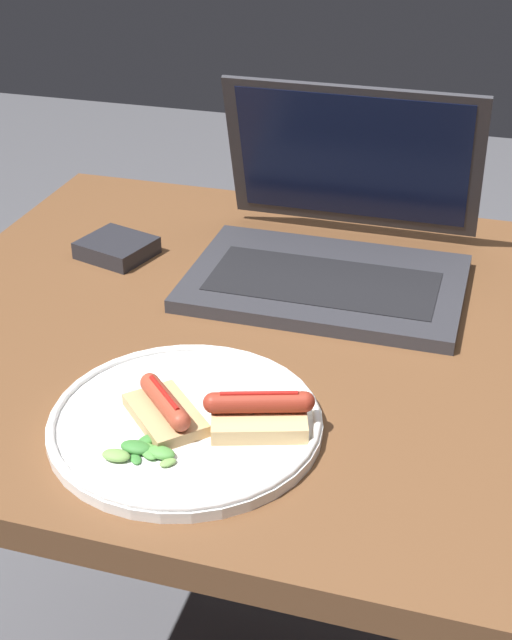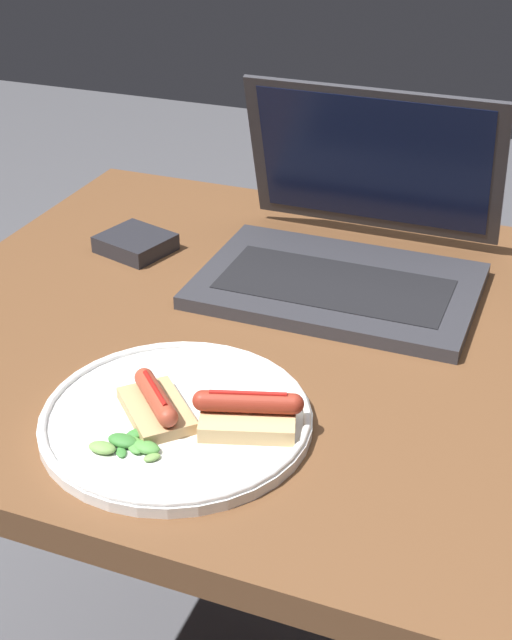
{
  "view_description": "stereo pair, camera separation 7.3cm",
  "coord_description": "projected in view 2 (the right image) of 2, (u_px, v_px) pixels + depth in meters",
  "views": [
    {
      "loc": [
        0.05,
        -0.92,
        1.26
      ],
      "look_at": [
        -0.19,
        -0.1,
        0.76
      ],
      "focal_mm": 50.0,
      "sensor_mm": 36.0,
      "label": 1
    },
    {
      "loc": [
        0.12,
        -0.9,
        1.26
      ],
      "look_at": [
        -0.19,
        -0.1,
        0.76
      ],
      "focal_mm": 50.0,
      "sensor_mm": 36.0,
      "label": 2
    }
  ],
  "objects": [
    {
      "name": "desk",
      "position": [
        433.0,
        405.0,
        1.08
      ],
      "size": [
        1.34,
        0.82,
        0.7
      ],
      "color": "brown",
      "rests_on": "ground_plane"
    },
    {
      "name": "laptop",
      "position": [
        348.0,
        248.0,
        1.2
      ],
      "size": [
        0.36,
        0.32,
        0.24
      ],
      "color": "#2D2D33",
      "rests_on": "desk"
    },
    {
      "name": "plate",
      "position": [
        176.0,
        418.0,
        0.92
      ],
      "size": [
        0.28,
        0.28,
        0.02
      ],
      "color": "white",
      "rests_on": "desk"
    },
    {
      "name": "sausage_toast_left",
      "position": [
        248.0,
        412.0,
        0.9
      ],
      "size": [
        0.11,
        0.09,
        0.04
      ],
      "rotation": [
        0.0,
        0.0,
        0.31
      ],
      "color": "tan",
      "rests_on": "plate"
    },
    {
      "name": "sausage_toast_middle",
      "position": [
        156.0,
        404.0,
        0.92
      ],
      "size": [
        0.11,
        0.11,
        0.04
      ],
      "rotation": [
        0.0,
        0.0,
        5.5
      ],
      "color": "tan",
      "rests_on": "plate"
    },
    {
      "name": "salad_pile",
      "position": [
        128.0,
        444.0,
        0.87
      ],
      "size": [
        0.08,
        0.06,
        0.01
      ],
      "color": "#387A33",
      "rests_on": "plate"
    },
    {
      "name": "external_drive",
      "position": [
        136.0,
        243.0,
        1.28
      ],
      "size": [
        0.11,
        0.11,
        0.02
      ],
      "rotation": [
        0.0,
        0.0,
        -0.28
      ],
      "color": "#232328",
      "rests_on": "desk"
    }
  ]
}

